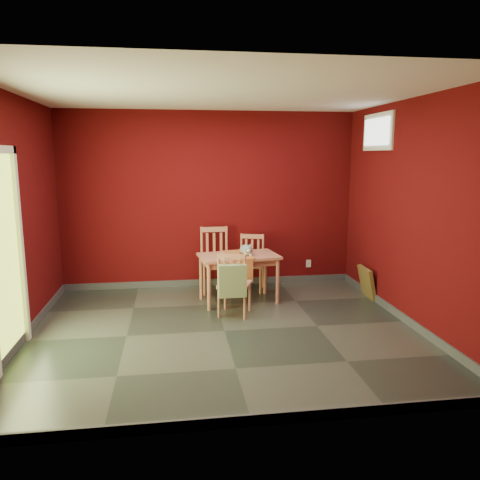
{
  "coord_description": "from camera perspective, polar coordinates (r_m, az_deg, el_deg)",
  "views": [
    {
      "loc": [
        -0.56,
        -5.19,
        2.03
      ],
      "look_at": [
        0.25,
        0.45,
        1.0
      ],
      "focal_mm": 35.0,
      "sensor_mm": 36.0,
      "label": 1
    }
  ],
  "objects": [
    {
      "name": "ground",
      "position": [
        5.6,
        -1.91,
        -11.01
      ],
      "size": [
        4.5,
        4.5,
        0.0
      ],
      "primitive_type": "plane",
      "color": "#2D342D",
      "rests_on": "ground"
    },
    {
      "name": "room_shell",
      "position": [
        5.58,
        -1.91,
        -10.53
      ],
      "size": [
        4.5,
        4.5,
        4.5
      ],
      "color": "#490709",
      "rests_on": "ground"
    },
    {
      "name": "doorway",
      "position": [
        5.15,
        -26.92,
        -1.01
      ],
      "size": [
        0.06,
        1.01,
        2.13
      ],
      "color": "#B7D838",
      "rests_on": "ground"
    },
    {
      "name": "window",
      "position": [
        6.8,
        16.43,
        12.54
      ],
      "size": [
        0.05,
        0.9,
        0.5
      ],
      "color": "white",
      "rests_on": "room_shell"
    },
    {
      "name": "outlet_plate",
      "position": [
        7.69,
        8.36,
        -2.86
      ],
      "size": [
        0.08,
        0.02,
        0.12
      ],
      "primitive_type": "cube",
      "color": "silver",
      "rests_on": "room_shell"
    },
    {
      "name": "dining_table",
      "position": [
        6.51,
        -0.17,
        -2.54
      ],
      "size": [
        1.15,
        0.77,
        0.67
      ],
      "color": "#BE7358",
      "rests_on": "ground"
    },
    {
      "name": "table_runner",
      "position": [
        6.4,
        -0.03,
        -2.45
      ],
      "size": [
        0.39,
        0.68,
        0.33
      ],
      "color": "#B7652F",
      "rests_on": "dining_table"
    },
    {
      "name": "chair_far_left",
      "position": [
        7.09,
        -3.02,
        -2.29
      ],
      "size": [
        0.46,
        0.46,
        0.96
      ],
      "color": "#BE7358",
      "rests_on": "ground"
    },
    {
      "name": "chair_far_right",
      "position": [
        7.14,
        1.36,
        -2.69
      ],
      "size": [
        0.49,
        0.49,
        0.84
      ],
      "color": "#BE7358",
      "rests_on": "ground"
    },
    {
      "name": "chair_near",
      "position": [
        5.99,
        -0.75,
        -5.27
      ],
      "size": [
        0.5,
        0.5,
        0.84
      ],
      "color": "#BE7358",
      "rests_on": "ground"
    },
    {
      "name": "tote_bag",
      "position": [
        5.77,
        -0.93,
        -4.98
      ],
      "size": [
        0.34,
        0.2,
        0.48
      ],
      "color": "#798E5A",
      "rests_on": "chair_near"
    },
    {
      "name": "cat",
      "position": [
        6.5,
        0.78,
        -0.96
      ],
      "size": [
        0.31,
        0.42,
        0.19
      ],
      "primitive_type": null,
      "rotation": [
        0.0,
        0.0,
        0.35
      ],
      "color": "slate",
      "rests_on": "table_runner"
    },
    {
      "name": "picture_frame",
      "position": [
        7.03,
        15.2,
        -5.02
      ],
      "size": [
        0.16,
        0.45,
        0.45
      ],
      "color": "brown",
      "rests_on": "ground"
    }
  ]
}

